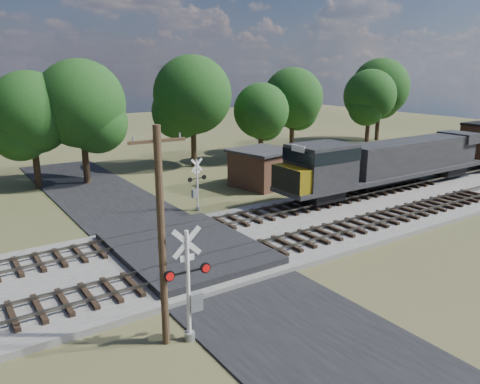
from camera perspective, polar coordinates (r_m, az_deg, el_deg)
ground at (r=25.41m, az=-6.07°, el=-8.01°), size 160.00×160.00×0.00m
ballast_bed at (r=31.29m, az=9.88°, el=-3.39°), size 140.00×10.00×0.30m
road at (r=25.40m, az=-6.07°, el=-7.93°), size 7.00×60.00×0.08m
crossing_panel at (r=25.71m, az=-6.62°, el=-7.00°), size 7.00×9.00×0.62m
track_near at (r=25.21m, az=2.40°, el=-7.11°), size 140.00×2.60×0.33m
track_far at (r=29.13m, az=-3.44°, el=-4.03°), size 140.00×2.60×0.33m
crossing_signal_near at (r=17.59m, az=-6.03°, el=-12.27°), size 1.80×0.39×4.47m
crossing_signal_far at (r=33.06m, az=-5.33°, el=0.35°), size 1.53×0.35×3.78m
utility_pole at (r=16.53m, az=-9.56°, el=-5.08°), size 1.98×0.27×8.07m
equipment_shed at (r=39.88m, az=2.77°, el=2.98°), size 5.47×5.47×3.19m
treeline at (r=44.48m, az=-14.53°, el=10.69°), size 81.72×10.96×11.98m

